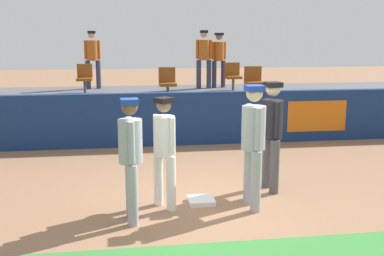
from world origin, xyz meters
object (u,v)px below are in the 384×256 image
Objects in this scene: player_fielder_home at (164,145)px; player_coach_visitor at (253,138)px; spectator_capped at (204,55)px; seat_back_right at (233,75)px; player_umpire at (272,129)px; player_runner_visitor at (131,152)px; spectator_casual at (92,55)px; first_base at (201,201)px; spectator_hooded at (219,56)px; seat_front_right at (254,80)px; seat_front_center at (167,81)px; seat_back_left at (85,77)px.

player_fielder_home is 0.90× the size of player_coach_visitor.
seat_back_right is at bearing 149.89° from spectator_capped.
spectator_capped is (0.13, 7.38, 0.90)m from player_umpire.
spectator_casual reaches higher than player_runner_visitor.
spectator_hooded reaches higher than first_base.
first_base is 0.22× the size of spectator_capped.
seat_front_center is at bearing -179.99° from seat_front_right.
player_runner_visitor is 6.10m from seat_front_center.
seat_back_left is (-3.01, 7.53, 0.30)m from player_coach_visitor.
seat_front_center is 2.83m from seat_back_right.
player_fielder_home is 2.00× the size of seat_front_center.
player_runner_visitor is (-0.50, -0.47, 0.04)m from player_fielder_home.
player_runner_visitor is at bearing 61.17° from spectator_hooded.
player_coach_visitor is 2.22× the size of seat_back_right.
spectator_casual is (-3.35, 7.80, 0.89)m from player_umpire.
player_umpire is (1.25, 0.46, 1.02)m from first_base.
spectator_casual is at bearing -164.86° from player_coach_visitor.
seat_front_center is at bearing 90.07° from first_base.
player_coach_visitor is at bearing -100.94° from seat_back_right.
player_coach_visitor is 1.03× the size of spectator_casual.
spectator_casual is at bearing 156.41° from player_fielder_home.
seat_front_center is at bearing 140.17° from player_fielder_home.
player_fielder_home is at bearing -76.87° from seat_back_left.
player_runner_visitor is 7.90m from seat_back_left.
spectator_capped reaches higher than seat_front_right.
seat_back_right is (2.19, 1.80, 0.00)m from seat_front_center.
player_coach_visitor is at bearing -68.19° from seat_back_left.
player_umpire is (2.33, 1.01, 0.05)m from player_runner_visitor.
seat_back_left is 1.00× the size of seat_front_right.
seat_back_left is 0.48× the size of spectator_hooded.
seat_back_left is 3.76m from spectator_capped.
spectator_hooded is at bearing 129.09° from player_fielder_home.
seat_front_center is at bearing -140.56° from seat_back_right.
player_umpire is at bearing 20.20° from first_base.
first_base is 0.21× the size of player_coach_visitor.
spectator_casual is at bearing 104.25° from first_base.
first_base is 0.22× the size of spectator_casual.
player_fielder_home is at bearing -79.11° from player_umpire.
seat_front_right reaches higher than player_runner_visitor.
player_fielder_home is at bearing 82.97° from spectator_capped.
player_umpire is 7.65m from spectator_hooded.
seat_front_right is (4.63, -1.80, 0.00)m from seat_back_left.
player_fielder_home is 2.00× the size of seat_front_right.
first_base is 0.48× the size of seat_front_center.
player_runner_visitor is (-1.08, -0.55, 0.97)m from first_base.
spectator_hooded is at bearing 10.74° from seat_back_left.
seat_back_right is (3.26, 7.79, 0.37)m from player_runner_visitor.
player_runner_visitor is at bearing -119.70° from seat_front_right.
seat_back_left is at bearing 16.20° from spectator_capped.
spectator_casual reaches higher than player_umpire.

